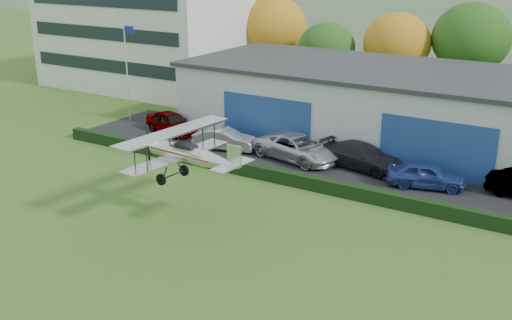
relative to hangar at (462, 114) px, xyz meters
The scene contains 12 objects.
apron 7.72m from the hangar, 105.99° to the right, with size 48.00×9.00×0.05m, color black.
hedge 12.16m from the hangar, 99.64° to the right, with size 46.00×0.60×0.80m, color black.
hangar is the anchor object (origin of this frame).
office_block 33.84m from the hangar, 167.99° to the left, with size 20.60×15.60×10.40m.
flagpole 25.68m from the hangar, 166.49° to the right, with size 1.05×0.10×8.00m.
tree_belt 13.63m from the hangar, 108.16° to the left, with size 75.70×13.22×10.12m.
car_0 21.02m from the hangar, 160.32° to the right, with size 1.93×4.80×1.64m, color gray.
car_1 16.33m from the hangar, 149.35° to the right, with size 1.56×4.46×1.47m, color silver.
car_2 11.62m from the hangar, 138.56° to the right, with size 2.79×6.04×1.68m, color silver.
car_3 8.36m from the hangar, 121.68° to the right, with size 2.25×5.54×1.61m, color black.
car_4 8.25m from the hangar, 89.09° to the right, with size 1.81×4.51×1.54m, color navy.
biplane 20.79m from the hangar, 115.70° to the right, with size 6.30×7.23×2.70m.
Camera 1 is at (14.01, -13.35, 13.08)m, focal length 42.34 mm.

